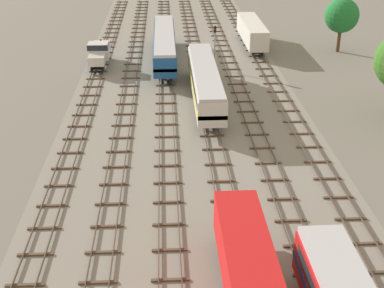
{
  "coord_description": "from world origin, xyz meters",
  "views": [
    {
      "loc": [
        -2.25,
        2.87,
        21.96
      ],
      "look_at": [
        0.0,
        44.81,
        1.5
      ],
      "focal_mm": 49.05,
      "sensor_mm": 36.0,
      "label": 1
    }
  ],
  "objects_px": {
    "freight_boxcar_centre_near": "(250,277)",
    "signal_post_nearest": "(215,42)",
    "passenger_coach_centre_left_far": "(165,43)",
    "shunter_loco_far_left_midfar": "(99,52)",
    "diesel_railcar_centre_mid": "(205,80)",
    "freight_boxcar_right_farther": "(252,31)"
  },
  "relations": [
    {
      "from": "freight_boxcar_centre_near",
      "to": "signal_post_nearest",
      "type": "height_order",
      "value": "signal_post_nearest"
    },
    {
      "from": "passenger_coach_centre_left_far",
      "to": "shunter_loco_far_left_midfar",
      "type": "bearing_deg",
      "value": -168.56
    },
    {
      "from": "diesel_railcar_centre_mid",
      "to": "passenger_coach_centre_left_far",
      "type": "distance_m",
      "value": 16.54
    },
    {
      "from": "freight_boxcar_right_farther",
      "to": "shunter_loco_far_left_midfar",
      "type": "bearing_deg",
      "value": -158.81
    },
    {
      "from": "signal_post_nearest",
      "to": "passenger_coach_centre_left_far",
      "type": "bearing_deg",
      "value": 151.65
    },
    {
      "from": "passenger_coach_centre_left_far",
      "to": "signal_post_nearest",
      "type": "distance_m",
      "value": 7.69
    },
    {
      "from": "freight_boxcar_right_farther",
      "to": "signal_post_nearest",
      "type": "bearing_deg",
      "value": -122.65
    },
    {
      "from": "freight_boxcar_centre_near",
      "to": "shunter_loco_far_left_midfar",
      "type": "height_order",
      "value": "freight_boxcar_centre_near"
    },
    {
      "from": "freight_boxcar_centre_near",
      "to": "passenger_coach_centre_left_far",
      "type": "distance_m",
      "value": 49.38
    },
    {
      "from": "shunter_loco_far_left_midfar",
      "to": "signal_post_nearest",
      "type": "xyz_separation_m",
      "value": [
        15.64,
        -1.81,
        1.68
      ]
    },
    {
      "from": "freight_boxcar_centre_near",
      "to": "diesel_railcar_centre_mid",
      "type": "relative_size",
      "value": 0.68
    },
    {
      "from": "diesel_railcar_centre_mid",
      "to": "signal_post_nearest",
      "type": "bearing_deg",
      "value": 79.71
    },
    {
      "from": "signal_post_nearest",
      "to": "freight_boxcar_centre_near",
      "type": "bearing_deg",
      "value": -92.8
    },
    {
      "from": "shunter_loco_far_left_midfar",
      "to": "signal_post_nearest",
      "type": "distance_m",
      "value": 15.83
    },
    {
      "from": "diesel_railcar_centre_mid",
      "to": "freight_boxcar_right_farther",
      "type": "distance_m",
      "value": 24.47
    },
    {
      "from": "freight_boxcar_centre_near",
      "to": "signal_post_nearest",
      "type": "distance_m",
      "value": 45.63
    },
    {
      "from": "diesel_railcar_centre_mid",
      "to": "passenger_coach_centre_left_far",
      "type": "bearing_deg",
      "value": 105.67
    },
    {
      "from": "freight_boxcar_right_farther",
      "to": "signal_post_nearest",
      "type": "xyz_separation_m",
      "value": [
        -6.71,
        -10.47,
        1.24
      ]
    },
    {
      "from": "freight_boxcar_right_farther",
      "to": "diesel_railcar_centre_mid",
      "type": "bearing_deg",
      "value": -111.43
    },
    {
      "from": "freight_boxcar_centre_near",
      "to": "shunter_loco_far_left_midfar",
      "type": "distance_m",
      "value": 49.23
    },
    {
      "from": "passenger_coach_centre_left_far",
      "to": "freight_boxcar_centre_near",
      "type": "bearing_deg",
      "value": -84.8
    },
    {
      "from": "shunter_loco_far_left_midfar",
      "to": "diesel_railcar_centre_mid",
      "type": "bearing_deg",
      "value": -46.48
    }
  ]
}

